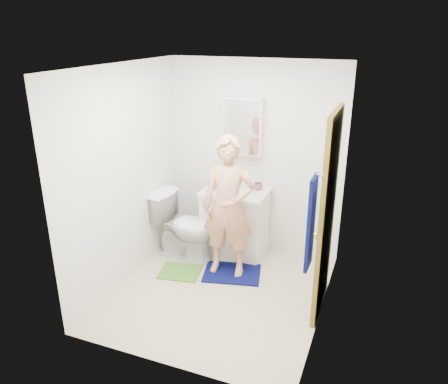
{
  "coord_description": "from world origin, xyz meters",
  "views": [
    {
      "loc": [
        1.54,
        -3.8,
        2.75
      ],
      "look_at": [
        -0.04,
        0.25,
        1.08
      ],
      "focal_mm": 35.0,
      "sensor_mm": 36.0,
      "label": 1
    }
  ],
  "objects_px": {
    "medicine_cabinet": "(243,126)",
    "toilet": "(186,226)",
    "toothbrush_cup": "(258,186)",
    "man": "(228,207)",
    "towel": "(311,223)",
    "soap_dispenser": "(212,183)",
    "vanity_cabinet": "(235,223)"
  },
  "relations": [
    {
      "from": "toothbrush_cup",
      "to": "towel",
      "type": "bearing_deg",
      "value": -59.92
    },
    {
      "from": "medicine_cabinet",
      "to": "soap_dispenser",
      "type": "xyz_separation_m",
      "value": [
        -0.28,
        -0.3,
        -0.67
      ]
    },
    {
      "from": "medicine_cabinet",
      "to": "towel",
      "type": "xyz_separation_m",
      "value": [
        1.18,
        -1.71,
        -0.35
      ]
    },
    {
      "from": "medicine_cabinet",
      "to": "vanity_cabinet",
      "type": "bearing_deg",
      "value": -90.0
    },
    {
      "from": "towel",
      "to": "man",
      "type": "relative_size",
      "value": 0.49
    },
    {
      "from": "medicine_cabinet",
      "to": "toilet",
      "type": "relative_size",
      "value": 0.84
    },
    {
      "from": "soap_dispenser",
      "to": "man",
      "type": "height_order",
      "value": "man"
    },
    {
      "from": "vanity_cabinet",
      "to": "toothbrush_cup",
      "type": "xyz_separation_m",
      "value": [
        0.25,
        0.12,
        0.49
      ]
    },
    {
      "from": "medicine_cabinet",
      "to": "toothbrush_cup",
      "type": "bearing_deg",
      "value": -23.32
    },
    {
      "from": "towel",
      "to": "toothbrush_cup",
      "type": "bearing_deg",
      "value": 120.08
    },
    {
      "from": "towel",
      "to": "soap_dispenser",
      "type": "height_order",
      "value": "towel"
    },
    {
      "from": "towel",
      "to": "man",
      "type": "bearing_deg",
      "value": 138.09
    },
    {
      "from": "soap_dispenser",
      "to": "vanity_cabinet",
      "type": "bearing_deg",
      "value": 14.69
    },
    {
      "from": "vanity_cabinet",
      "to": "towel",
      "type": "distance_m",
      "value": 2.08
    },
    {
      "from": "toilet",
      "to": "medicine_cabinet",
      "type": "bearing_deg",
      "value": -38.56
    },
    {
      "from": "vanity_cabinet",
      "to": "medicine_cabinet",
      "type": "bearing_deg",
      "value": 90.0
    },
    {
      "from": "toilet",
      "to": "toothbrush_cup",
      "type": "distance_m",
      "value": 1.02
    },
    {
      "from": "towel",
      "to": "toothbrush_cup",
      "type": "relative_size",
      "value": 7.28
    },
    {
      "from": "vanity_cabinet",
      "to": "medicine_cabinet",
      "type": "xyz_separation_m",
      "value": [
        0.0,
        0.22,
        1.2
      ]
    },
    {
      "from": "man",
      "to": "vanity_cabinet",
      "type": "bearing_deg",
      "value": 95.52
    },
    {
      "from": "vanity_cabinet",
      "to": "towel",
      "type": "xyz_separation_m",
      "value": [
        1.18,
        -1.48,
        0.85
      ]
    },
    {
      "from": "medicine_cabinet",
      "to": "toilet",
      "type": "bearing_deg",
      "value": -134.08
    },
    {
      "from": "toothbrush_cup",
      "to": "soap_dispenser",
      "type": "bearing_deg",
      "value": -160.43
    },
    {
      "from": "vanity_cabinet",
      "to": "man",
      "type": "relative_size",
      "value": 0.49
    },
    {
      "from": "soap_dispenser",
      "to": "toilet",
      "type": "bearing_deg",
      "value": -135.04
    },
    {
      "from": "toothbrush_cup",
      "to": "man",
      "type": "bearing_deg",
      "value": -103.78
    },
    {
      "from": "medicine_cabinet",
      "to": "towel",
      "type": "distance_m",
      "value": 2.11
    },
    {
      "from": "medicine_cabinet",
      "to": "man",
      "type": "xyz_separation_m",
      "value": [
        0.1,
        -0.74,
        -0.76
      ]
    },
    {
      "from": "toilet",
      "to": "soap_dispenser",
      "type": "xyz_separation_m",
      "value": [
        0.25,
        0.25,
        0.52
      ]
    },
    {
      "from": "toilet",
      "to": "toothbrush_cup",
      "type": "xyz_separation_m",
      "value": [
        0.79,
        0.44,
        0.47
      ]
    },
    {
      "from": "vanity_cabinet",
      "to": "medicine_cabinet",
      "type": "distance_m",
      "value": 1.22
    },
    {
      "from": "medicine_cabinet",
      "to": "towel",
      "type": "relative_size",
      "value": 0.87
    }
  ]
}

